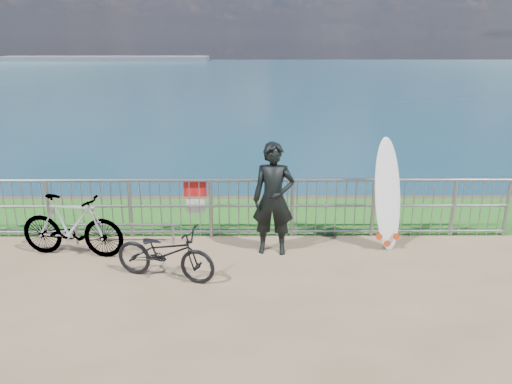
{
  "coord_description": "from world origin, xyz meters",
  "views": [
    {
      "loc": [
        0.28,
        -7.1,
        3.63
      ],
      "look_at": [
        0.33,
        1.2,
        1.0
      ],
      "focal_mm": 35.0,
      "sensor_mm": 36.0,
      "label": 1
    }
  ],
  "objects_px": {
    "surfboard": "(388,198)",
    "bicycle_near": "(165,253)",
    "surfer": "(273,199)",
    "bicycle_far": "(72,226)"
  },
  "relations": [
    {
      "from": "bicycle_near",
      "to": "bicycle_far",
      "type": "distance_m",
      "value": 1.92
    },
    {
      "from": "surfer",
      "to": "bicycle_far",
      "type": "relative_size",
      "value": 1.07
    },
    {
      "from": "surfboard",
      "to": "bicycle_near",
      "type": "distance_m",
      "value": 3.91
    },
    {
      "from": "surfer",
      "to": "surfboard",
      "type": "distance_m",
      "value": 2.01
    },
    {
      "from": "surfboard",
      "to": "bicycle_far",
      "type": "xyz_separation_m",
      "value": [
        -5.41,
        -0.33,
        -0.36
      ]
    },
    {
      "from": "surfer",
      "to": "surfboard",
      "type": "bearing_deg",
      "value": 11.85
    },
    {
      "from": "surfer",
      "to": "bicycle_far",
      "type": "xyz_separation_m",
      "value": [
        -3.42,
        -0.12,
        -0.43
      ]
    },
    {
      "from": "surfboard",
      "to": "bicycle_near",
      "type": "relative_size",
      "value": 1.21
    },
    {
      "from": "surfboard",
      "to": "bicycle_near",
      "type": "xyz_separation_m",
      "value": [
        -3.69,
        -1.18,
        -0.48
      ]
    },
    {
      "from": "surfer",
      "to": "surfboard",
      "type": "relative_size",
      "value": 0.98
    }
  ]
}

